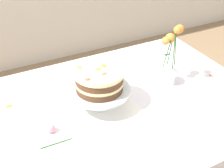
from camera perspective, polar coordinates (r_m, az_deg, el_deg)
dining_table at (r=1.47m, az=1.87°, el=-7.02°), size 1.40×1.00×0.74m
linen_napkin at (r=1.42m, az=-2.35°, el=-4.18°), size 0.34×0.34×0.00m
cake_stand at (r=1.37m, az=-2.43°, el=-1.51°), size 0.29×0.29×0.10m
layer_cake at (r=1.33m, az=-2.50°, el=0.82°), size 0.23×0.23×0.10m
flower_vase at (r=1.54m, az=11.26°, el=4.17°), size 0.11×0.10×0.34m
fallen_rose at (r=1.29m, az=-11.79°, el=-8.59°), size 0.14×0.10×0.04m
loose_petal_0 at (r=1.59m, az=-0.59°, el=0.75°), size 0.04×0.04×0.00m
loose_petal_1 at (r=1.72m, az=18.77°, el=1.61°), size 0.03×0.03×0.01m
loose_petal_2 at (r=1.49m, az=-19.42°, el=-4.07°), size 0.04×0.03×0.00m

